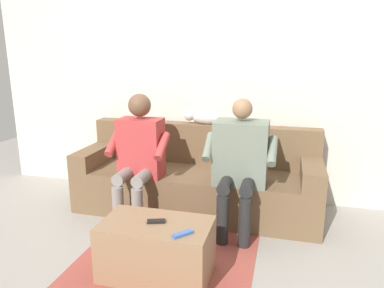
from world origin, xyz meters
The scene contains 10 objects.
ground_plane centered at (0.00, 0.60, 0.00)m, with size 8.00×8.00×0.00m, color gray.
back_wall centered at (0.00, -0.59, 1.33)m, with size 4.87×0.06×2.66m, color beige.
couch centered at (0.00, -0.14, 0.29)m, with size 2.33×0.76×0.82m.
coffee_table centered at (0.00, 1.03, 0.20)m, with size 0.75×0.44×0.40m.
person_left_seated centered at (-0.46, 0.19, 0.65)m, with size 0.61×0.54×1.16m.
person_right_seated centered at (0.46, 0.23, 0.65)m, with size 0.54×0.50×1.17m.
cat_on_backrest centered at (-0.01, -0.38, 0.89)m, with size 0.56×0.11×0.15m.
remote_black centered at (0.00, 1.02, 0.41)m, with size 0.12×0.04×0.02m, color black.
remote_blue centered at (-0.23, 1.15, 0.41)m, with size 0.14×0.04×0.02m, color #3860B7.
floor_rug centered at (0.00, 0.87, 0.00)m, with size 1.31×1.55×0.01m, color #9E473D.
Camera 1 is at (-0.81, 3.14, 1.52)m, focal length 33.77 mm.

